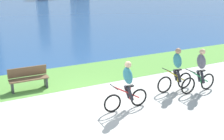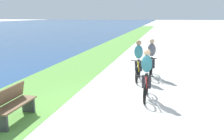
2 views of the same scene
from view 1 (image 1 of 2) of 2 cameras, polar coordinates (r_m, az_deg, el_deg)
The scene contains 6 objects.
ground_plane at distance 9.46m, azimuth -4.48°, elevation -7.47°, with size 300.00×300.00×0.00m, color #B2AFA8.
grass_strip_bayside at distance 12.26m, azimuth -10.29°, elevation -1.53°, with size 120.00×3.02×0.01m, color #59933D.
cyclist_lead at distance 8.89m, azimuth 3.24°, elevation -3.32°, with size 1.64×0.52×1.67m.
cyclist_trailing at distance 10.68m, azimuth 13.44°, elevation -0.00°, with size 1.66×0.52×1.71m.
cyclist_distant_rear at distance 10.80m, azimuth 18.09°, elevation -0.21°, with size 1.67×0.52×1.71m.
bench_far_along_path at distance 11.13m, azimuth -17.20°, elevation -1.72°, with size 1.50×0.47×0.90m.
Camera 1 is at (-3.20, -7.90, 4.11)m, focal length 43.29 mm.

